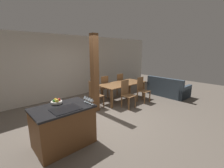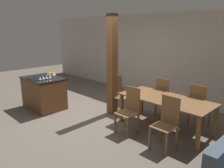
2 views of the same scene
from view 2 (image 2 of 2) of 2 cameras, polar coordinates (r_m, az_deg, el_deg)
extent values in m
plane|color=#665B51|center=(5.73, -5.71, -8.54)|extent=(16.00, 16.00, 0.00)
cube|color=beige|center=(7.36, 10.98, 7.27)|extent=(11.20, 0.08, 2.70)
cube|color=brown|center=(6.52, -17.35, -2.37)|extent=(1.18, 0.80, 0.84)
cube|color=black|center=(6.41, -17.63, 1.40)|extent=(1.22, 0.84, 0.04)
cube|color=black|center=(6.33, -19.09, 1.36)|extent=(0.56, 0.40, 0.01)
cylinder|color=silver|center=(6.52, -15.59, 2.26)|extent=(0.24, 0.24, 0.05)
sphere|color=red|center=(6.46, -15.41, 2.59)|extent=(0.07, 0.07, 0.07)
sphere|color=gold|center=(6.53, -15.18, 2.73)|extent=(0.07, 0.07, 0.07)
sphere|color=#3D8E38|center=(6.56, -15.88, 2.70)|extent=(0.07, 0.07, 0.07)
sphere|color=yellow|center=(6.50, -16.07, 2.62)|extent=(0.08, 0.08, 0.08)
cylinder|color=silver|center=(5.79, -18.23, 0.35)|extent=(0.06, 0.06, 0.00)
cylinder|color=silver|center=(5.78, -18.26, 0.74)|extent=(0.01, 0.01, 0.08)
cone|color=silver|center=(5.76, -18.32, 1.46)|extent=(0.08, 0.08, 0.07)
cylinder|color=silver|center=(5.83, -17.43, 0.50)|extent=(0.06, 0.06, 0.00)
cylinder|color=silver|center=(5.82, -17.46, 0.89)|extent=(0.01, 0.01, 0.08)
cone|color=silver|center=(5.80, -17.52, 1.60)|extent=(0.08, 0.08, 0.07)
cylinder|color=silver|center=(5.87, -16.65, 0.65)|extent=(0.06, 0.06, 0.00)
cylinder|color=silver|center=(5.86, -16.68, 1.04)|extent=(0.01, 0.01, 0.08)
cone|color=silver|center=(5.84, -16.73, 1.74)|extent=(0.08, 0.08, 0.07)
cylinder|color=silver|center=(5.91, -15.87, 0.80)|extent=(0.06, 0.06, 0.00)
cylinder|color=silver|center=(5.90, -15.90, 1.19)|extent=(0.01, 0.01, 0.08)
cone|color=silver|center=(5.88, -15.95, 1.88)|extent=(0.08, 0.08, 0.07)
cube|color=brown|center=(4.97, 13.83, -3.77)|extent=(2.04, 0.93, 0.03)
cube|color=brown|center=(5.33, 2.47, -6.24)|extent=(0.07, 0.07, 0.70)
cube|color=brown|center=(4.36, 21.61, -12.09)|extent=(0.07, 0.07, 0.70)
cube|color=brown|center=(5.90, 7.79, -4.28)|extent=(0.07, 0.07, 0.70)
cube|color=brown|center=(5.05, 25.39, -8.84)|extent=(0.07, 0.07, 0.70)
cube|color=brown|center=(4.73, 3.88, -7.63)|extent=(0.40, 0.40, 0.02)
cube|color=brown|center=(4.77, 5.46, -3.92)|extent=(0.38, 0.02, 0.54)
cube|color=brown|center=(4.81, 0.81, -10.20)|extent=(0.04, 0.04, 0.44)
cube|color=brown|center=(4.59, 4.02, -11.48)|extent=(0.04, 0.04, 0.44)
cube|color=brown|center=(5.04, 3.67, -9.01)|extent=(0.04, 0.04, 0.44)
cube|color=brown|center=(4.84, 6.84, -10.15)|extent=(0.04, 0.04, 0.44)
cube|color=brown|center=(4.22, 13.41, -10.76)|extent=(0.40, 0.40, 0.02)
cube|color=brown|center=(4.27, 15.00, -6.55)|extent=(0.38, 0.02, 0.54)
cube|color=brown|center=(4.28, 9.87, -13.69)|extent=(0.04, 0.04, 0.44)
cube|color=brown|center=(4.11, 14.01, -15.15)|extent=(0.04, 0.04, 0.44)
cube|color=brown|center=(4.54, 12.54, -12.09)|extent=(0.04, 0.04, 0.44)
cube|color=brown|center=(4.39, 16.51, -13.36)|extent=(0.04, 0.04, 0.44)
cube|color=brown|center=(5.89, 13.84, -3.54)|extent=(0.40, 0.40, 0.02)
cube|color=brown|center=(5.66, 12.98, -1.29)|extent=(0.38, 0.02, 0.54)
cube|color=brown|center=(6.03, 16.03, -5.60)|extent=(0.04, 0.04, 0.44)
cube|color=brown|center=(6.20, 13.19, -4.87)|extent=(0.04, 0.04, 0.44)
cube|color=brown|center=(5.74, 14.26, -6.50)|extent=(0.04, 0.04, 0.44)
cube|color=brown|center=(5.92, 11.33, -5.70)|extent=(0.04, 0.04, 0.44)
cube|color=brown|center=(5.50, 22.01, -5.48)|extent=(0.40, 0.40, 0.02)
cube|color=brown|center=(5.25, 21.45, -3.15)|extent=(0.38, 0.02, 0.54)
cube|color=brown|center=(5.67, 24.17, -7.59)|extent=(0.04, 0.04, 0.44)
cube|color=brown|center=(5.80, 20.91, -6.81)|extent=(0.04, 0.04, 0.44)
cube|color=brown|center=(5.37, 22.74, -8.69)|extent=(0.04, 0.04, 0.44)
cube|color=brown|center=(5.49, 19.34, -7.83)|extent=(0.04, 0.04, 0.44)
cube|color=brown|center=(5.80, 2.54, -3.40)|extent=(0.40, 0.40, 0.02)
cube|color=brown|center=(5.85, 1.21, -0.41)|extent=(0.02, 0.38, 0.54)
cube|color=brown|center=(5.64, 2.61, -6.41)|extent=(0.04, 0.04, 0.44)
cube|color=brown|center=(5.89, 4.96, -5.54)|extent=(0.04, 0.04, 0.44)
cube|color=brown|center=(5.87, 0.07, -5.55)|extent=(0.04, 0.04, 0.44)
cube|color=brown|center=(6.11, 2.44, -4.76)|extent=(0.04, 0.04, 0.44)
cube|color=brown|center=(5.62, 0.05, 4.79)|extent=(0.21, 0.21, 2.58)
camera|label=1|loc=(6.84, -46.07, 8.59)|focal=24.00mm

